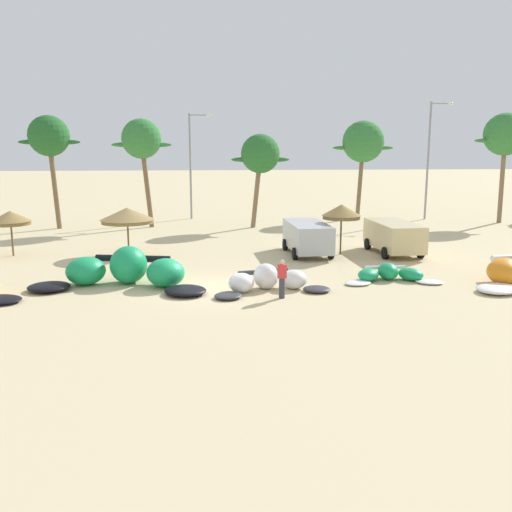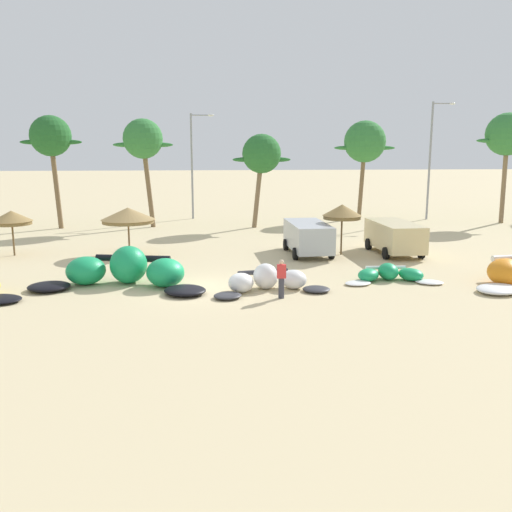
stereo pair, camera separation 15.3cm
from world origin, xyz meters
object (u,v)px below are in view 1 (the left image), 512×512
at_px(parked_van, 393,235).
at_px(palm_right_of_gap, 505,135).
at_px(kite_center, 390,274).
at_px(beach_umbrella_near_palms, 341,212).
at_px(beach_umbrella_middle, 127,215).
at_px(lamppost_west_center, 430,155).
at_px(palm_center_right, 363,142).
at_px(kite_left, 125,271).
at_px(beach_umbrella_near_van, 10,218).
at_px(palm_center_left, 260,155).
at_px(kite_left_of_center, 268,281).
at_px(parked_car_second, 307,235).
at_px(palm_left, 49,137).
at_px(palm_left_of_gap, 142,140).
at_px(lamppost_west, 192,160).
at_px(person_near_kites, 282,279).

height_order(parked_van, palm_right_of_gap, palm_right_of_gap).
relative_size(kite_center, beach_umbrella_near_palms, 1.64).
distance_m(beach_umbrella_middle, parked_van, 15.39).
bearing_deg(lamppost_west_center, palm_center_right, 166.38).
height_order(kite_left, parked_van, parked_van).
xyz_separation_m(beach_umbrella_near_van, palm_center_left, (15.26, 10.21, 3.36)).
distance_m(kite_left, lamppost_west_center, 31.72).
bearing_deg(lamppost_west_center, kite_left_of_center, -125.61).
relative_size(beach_umbrella_middle, beach_umbrella_near_palms, 1.05).
bearing_deg(lamppost_west_center, parked_car_second, -131.72).
distance_m(kite_left_of_center, beach_umbrella_near_van, 16.51).
distance_m(palm_left, lamppost_west_center, 30.76).
bearing_deg(palm_left, beach_umbrella_near_van, -87.58).
distance_m(palm_left_of_gap, palm_center_left, 9.07).
relative_size(kite_left, palm_center_right, 0.97).
bearing_deg(palm_left, lamppost_west, 25.96).
bearing_deg(palm_center_left, lamppost_west_center, 13.85).
xyz_separation_m(palm_left, palm_center_left, (15.72, -0.81, -1.28)).
distance_m(kite_left, kite_left_of_center, 6.42).
distance_m(palm_center_left, lamppost_west, 7.92).
height_order(parked_car_second, person_near_kites, parked_car_second).
bearing_deg(palm_left, palm_center_left, -2.96).
relative_size(kite_center, palm_center_right, 0.57).
bearing_deg(kite_left_of_center, palm_left, 124.99).
bearing_deg(kite_left, palm_center_right, 52.98).
distance_m(parked_van, palm_center_left, 13.99).
bearing_deg(palm_left_of_gap, palm_center_right, 12.39).
bearing_deg(beach_umbrella_middle, kite_center, -29.98).
bearing_deg(parked_car_second, kite_center, -68.90).
relative_size(beach_umbrella_near_palms, palm_left, 0.34).
height_order(kite_center, lamppost_west, lamppost_west).
bearing_deg(parked_car_second, palm_left_of_gap, 130.90).
xyz_separation_m(kite_left, beach_umbrella_middle, (-0.81, 7.28, 1.65)).
height_order(kite_center, beach_umbrella_near_van, beach_umbrella_near_van).
relative_size(kite_left_of_center, parked_van, 1.08).
xyz_separation_m(person_near_kites, lamppost_west_center, (16.05, 24.33, 4.68)).
relative_size(parked_car_second, lamppost_west_center, 0.49).
bearing_deg(palm_center_left, kite_left, -113.73).
height_order(palm_left, palm_right_of_gap, palm_right_of_gap).
bearing_deg(lamppost_west, kite_left, -96.27).
distance_m(kite_left_of_center, beach_umbrella_near_palms, 9.55).
xyz_separation_m(beach_umbrella_near_van, lamppost_west_center, (30.13, 13.88, 3.32)).
bearing_deg(palm_center_left, kite_center, -76.79).
height_order(kite_left_of_center, parked_van, parked_van).
relative_size(kite_left_of_center, person_near_kites, 3.27).
height_order(beach_umbrella_middle, beach_umbrella_near_palms, beach_umbrella_near_palms).
bearing_deg(parked_van, palm_center_right, 80.48).
height_order(kite_center, lamppost_west_center, lamppost_west_center).
height_order(beach_umbrella_near_palms, parked_van, beach_umbrella_near_palms).
xyz_separation_m(beach_umbrella_middle, lamppost_west, (3.43, 16.53, 2.73)).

